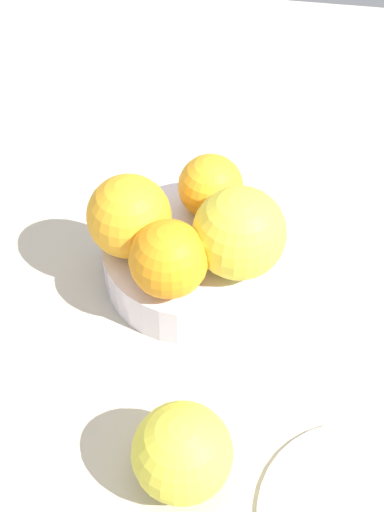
# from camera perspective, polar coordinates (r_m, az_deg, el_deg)

# --- Properties ---
(ground_plane) EXTENTS (1.10, 1.10, 0.02)m
(ground_plane) POSITION_cam_1_polar(r_m,az_deg,el_deg) (0.71, 0.00, -1.99)
(ground_plane) COLOR #BCB29E
(fruit_bowl) EXTENTS (0.17, 0.17, 0.05)m
(fruit_bowl) POSITION_cam_1_polar(r_m,az_deg,el_deg) (0.69, 0.00, -0.32)
(fruit_bowl) COLOR silver
(fruit_bowl) RESTS_ON ground_plane
(orange_in_bowl_0) EXTENTS (0.06, 0.06, 0.06)m
(orange_in_bowl_0) POSITION_cam_1_polar(r_m,az_deg,el_deg) (0.68, 1.51, 5.57)
(orange_in_bowl_0) COLOR #F9A823
(orange_in_bowl_0) RESTS_ON fruit_bowl
(orange_in_bowl_1) EXTENTS (0.07, 0.07, 0.07)m
(orange_in_bowl_1) POSITION_cam_1_polar(r_m,az_deg,el_deg) (0.61, -1.90, -0.25)
(orange_in_bowl_1) COLOR orange
(orange_in_bowl_1) RESTS_ON fruit_bowl
(orange_in_bowl_2) EXTENTS (0.08, 0.08, 0.08)m
(orange_in_bowl_2) POSITION_cam_1_polar(r_m,az_deg,el_deg) (0.62, 3.81, 1.83)
(orange_in_bowl_2) COLOR yellow
(orange_in_bowl_2) RESTS_ON fruit_bowl
(orange_in_bowl_3) EXTENTS (0.08, 0.08, 0.08)m
(orange_in_bowl_3) POSITION_cam_1_polar(r_m,az_deg,el_deg) (0.64, -5.07, 3.18)
(orange_in_bowl_3) COLOR #F9A823
(orange_in_bowl_3) RESTS_ON fruit_bowl
(orange_loose_0) EXTENTS (0.08, 0.08, 0.08)m
(orange_loose_0) POSITION_cam_1_polar(r_m,az_deg,el_deg) (0.56, -0.80, -15.50)
(orange_loose_0) COLOR yellow
(orange_loose_0) RESTS_ON ground_plane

